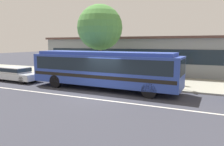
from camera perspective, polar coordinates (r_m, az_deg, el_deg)
The scene contains 11 objects.
ground_plane at distance 14.42m, azimuth -3.59°, elevation -6.05°, with size 120.00×120.00×0.00m, color #353741.
sidewalk_slab at distance 21.06m, azimuth 5.99°, elevation -1.48°, with size 60.00×8.00×0.12m, color #989788.
lane_stripe_center at distance 13.74m, azimuth -5.19°, elevation -6.76°, with size 56.00×0.16×0.01m, color silver.
transit_bus at distance 16.20m, azimuth -2.25°, elevation 1.44°, with size 11.49×2.78×2.84m.
sedan_behind_bus at distance 21.69m, azimuth -23.97°, elevation -0.07°, with size 4.82×1.98×1.29m.
pedestrian_waiting_near_sign at distance 18.26m, azimuth 10.82°, elevation 0.35°, with size 0.44×0.44×1.71m.
pedestrian_walking_along_curb at distance 18.01m, azimuth 17.81°, elevation -0.20°, with size 0.48×0.48×1.60m.
pedestrian_standing_by_tree at distance 21.08m, azimuth -7.21°, elevation 1.47°, with size 0.48×0.48×1.74m.
bus_stop_sign at distance 16.49m, azimuth 18.07°, elevation 1.22°, with size 0.08×0.44×2.40m.
street_tree_near_stop at distance 20.46m, azimuth -3.20°, elevation 11.84°, with size 4.18×4.18×6.87m.
station_building at distance 26.44m, azimuth 5.80°, elevation 4.84°, with size 21.31×6.70×4.15m.
Camera 1 is at (6.67, -12.30, 3.46)m, focal length 34.78 mm.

